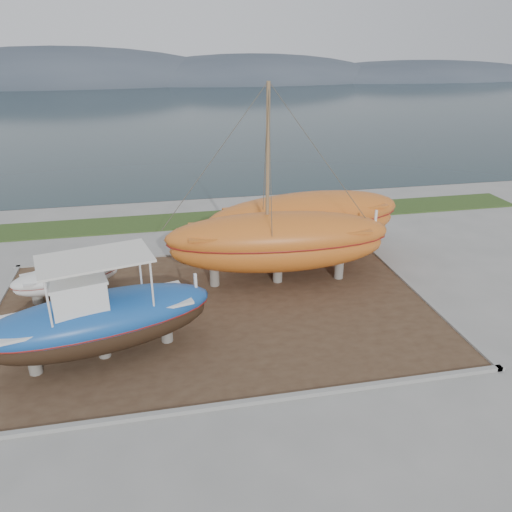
{
  "coord_description": "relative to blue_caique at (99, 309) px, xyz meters",
  "views": [
    {
      "loc": [
        -1.99,
        -14.38,
        10.54
      ],
      "look_at": [
        1.77,
        4.0,
        2.34
      ],
      "focal_mm": 35.0,
      "sensor_mm": 36.0,
      "label": 1
    }
  ],
  "objects": [
    {
      "name": "ground",
      "position": [
        4.31,
        -1.41,
        -1.98
      ],
      "size": [
        140.0,
        140.0,
        0.0
      ],
      "primitive_type": "plane",
      "color": "gray",
      "rests_on": "ground"
    },
    {
      "name": "dirt_patch",
      "position": [
        4.31,
        2.59,
        -1.95
      ],
      "size": [
        18.0,
        12.0,
        0.06
      ],
      "primitive_type": "cube",
      "color": "#422D1E",
      "rests_on": "ground"
    },
    {
      "name": "curb_frame",
      "position": [
        4.31,
        2.59,
        -1.91
      ],
      "size": [
        18.6,
        12.6,
        0.15
      ],
      "primitive_type": null,
      "color": "gray",
      "rests_on": "ground"
    },
    {
      "name": "grass_strip",
      "position": [
        4.31,
        14.09,
        -1.94
      ],
      "size": [
        44.0,
        3.0,
        0.08
      ],
      "primitive_type": "cube",
      "color": "#284219",
      "rests_on": "ground"
    },
    {
      "name": "sea",
      "position": [
        4.31,
        68.59,
        -1.98
      ],
      "size": [
        260.0,
        100.0,
        0.04
      ],
      "primitive_type": null,
      "color": "#16282D",
      "rests_on": "ground"
    },
    {
      "name": "mountain_ridge",
      "position": [
        4.31,
        123.59,
        -1.98
      ],
      "size": [
        200.0,
        36.0,
        20.0
      ],
      "primitive_type": null,
      "color": "#333D49",
      "rests_on": "ground"
    },
    {
      "name": "blue_caique",
      "position": [
        0.0,
        0.0,
        0.0
      ],
      "size": [
        8.35,
        4.34,
        3.85
      ],
      "primitive_type": null,
      "rotation": [
        0.0,
        0.0,
        0.24
      ],
      "color": "#1A51A3",
      "rests_on": "dirt_patch"
    },
    {
      "name": "white_dinghy",
      "position": [
        -1.88,
        5.13,
        -1.23
      ],
      "size": [
        4.91,
        3.13,
        1.38
      ],
      "primitive_type": null,
      "rotation": [
        0.0,
        0.0,
        0.33
      ],
      "color": "white",
      "rests_on": "dirt_patch"
    },
    {
      "name": "orange_sailboat",
      "position": [
        7.52,
        4.61,
        2.54
      ],
      "size": [
        10.4,
        3.69,
        8.94
      ],
      "primitive_type": null,
      "rotation": [
        0.0,
        0.0,
        -0.07
      ],
      "color": "#C4601E",
      "rests_on": "dirt_patch"
    },
    {
      "name": "orange_bare_hull",
      "position": [
        9.54,
        7.0,
        -0.24
      ],
      "size": [
        10.57,
        4.35,
        3.37
      ],
      "primitive_type": null,
      "rotation": [
        0.0,
        0.0,
        0.13
      ],
      "color": "#C4601E",
      "rests_on": "dirt_patch"
    }
  ]
}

